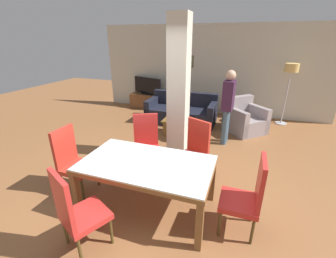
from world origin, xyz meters
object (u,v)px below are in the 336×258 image
dining_chair_head_right (248,195)px  floor_lamp (291,74)px  dining_chair_near_left (76,211)px  tv_screen (148,86)px  dining_chair_far_right (194,150)px  armchair (244,120)px  dining_chair_head_left (72,159)px  standing_person (228,103)px  dining_chair_far_left (146,142)px  tv_stand (148,101)px  dining_table (147,171)px  sofa (182,112)px  coffee_table (175,126)px  bottle (182,114)px

dining_chair_head_right → floor_lamp: 4.59m
dining_chair_near_left → tv_screen: tv_screen is taller
dining_chair_far_right → armchair: 2.66m
dining_chair_head_left → armchair: 4.26m
floor_lamp → standing_person: floor_lamp is taller
dining_chair_head_left → standing_person: bearing=141.2°
tv_screen → floor_lamp: size_ratio=0.66×
dining_chair_head_right → standing_person: size_ratio=0.63×
dining_chair_far_left → tv_stand: 3.99m
dining_chair_head_right → dining_table: bearing=90.0°
sofa → coffee_table: sofa is taller
dining_table → sofa: bearing=98.5°
dining_table → standing_person: standing_person is taller
dining_chair_head_right → standing_person: standing_person is taller
bottle → dining_chair_far_left: bearing=-93.9°
sofa → floor_lamp: 3.08m
dining_chair_far_left → dining_chair_far_right: size_ratio=1.00×
tv_stand → bottle: bearing=-45.6°
dining_chair_near_left → bottle: dining_chair_near_left is taller
armchair → tv_stand: (-3.24, 1.11, -0.05)m
sofa → armchair: bearing=174.5°
tv_screen → dining_chair_far_left: bearing=131.4°
dining_chair_near_left → coffee_table: dining_chair_near_left is taller
sofa → bottle: bearing=106.0°
sofa → bottle: size_ratio=6.92×
floor_lamp → coffee_table: bearing=-146.9°
dining_chair_head_right → sofa: size_ratio=0.54×
bottle → standing_person: 1.23m
dining_chair_head_left → sofa: (0.72, 3.64, -0.26)m
dining_chair_far_left → coffee_table: 1.78m
coffee_table → tv_stand: 2.47m
tv_stand → standing_person: 3.55m
dining_chair_far_left → tv_screen: size_ratio=0.95×
coffee_table → dining_table: bearing=-80.5°
dining_table → dining_chair_far_left: (-0.44, 0.94, -0.06)m
tv_stand → dining_chair_near_left: bearing=-73.7°
floor_lamp → bottle: bearing=-147.5°
sofa → tv_screen: bearing=-32.2°
dining_table → standing_person: 2.72m
floor_lamp → standing_person: (-1.41, -1.84, -0.45)m
dining_chair_near_left → dining_table: bearing=90.0°
dining_chair_head_right → sofa: (-1.87, 3.64, -0.26)m
dining_chair_head_right → bottle: (-1.63, 2.81, -0.04)m
dining_table → sofa: size_ratio=0.92×
coffee_table → dining_chair_far_right: bearing=-63.0°
dining_table → coffee_table: dining_table is taller
dining_chair_far_left → tv_screen: bearing=-91.4°
bottle → floor_lamp: bearing=32.5°
tv_screen → floor_lamp: 4.30m
dining_table → sofa: 3.69m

